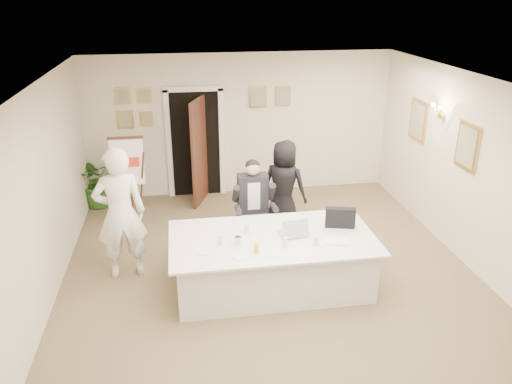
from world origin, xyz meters
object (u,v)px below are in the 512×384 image
Objects in this scene: standing_woman at (284,186)px; potted_palm at (98,179)px; paper_stack at (337,242)px; steel_jug at (238,241)px; seated_man at (253,204)px; laptop at (293,225)px; laptop_bag at (340,218)px; flip_chart at (130,186)px; standing_man at (120,214)px; oj_glass at (256,248)px; conference_table at (272,261)px.

standing_woman is 1.50× the size of potted_palm.
steel_jug is at bearing 173.03° from paper_stack.
seated_man is 3.91× the size of laptop.
laptop_bag is 3.78× the size of steel_jug.
laptop is at bearing -44.08° from flip_chart.
standing_man is 6.97× the size of paper_stack.
seated_man is at bearing 76.25° from standing_woman.
oj_glass is (-0.82, -2.17, 0.04)m from standing_woman.
standing_woman reaches higher than steel_jug.
flip_chart is (-1.99, 1.14, -0.00)m from seated_man.
potted_palm is 5.10m from paper_stack.
steel_jug is at bearing -56.70° from potted_palm.
seated_man reaches higher than laptop.
steel_jug is (-1.49, -0.29, -0.09)m from laptop_bag.
laptop is at bearing -47.04° from potted_palm.
paper_stack is 2.16× the size of oj_glass.
seated_man is 3.44m from potted_palm.
seated_man is 1.41× the size of potted_palm.
oj_glass is (-1.29, -0.55, -0.08)m from laptop_bag.
conference_table is 7.31× the size of laptop.
conference_table is at bearing 14.91° from steel_jug.
conference_table is 1.75× the size of standing_woman.
standing_woman reaches higher than laptop_bag.
oj_glass is (2.48, -3.73, 0.31)m from potted_palm.
flip_chart is at bearing 144.66° from seated_man.
conference_table is 4.33m from potted_palm.
standing_man is 3.02m from paper_stack.
laptop is 1.36× the size of paper_stack.
conference_table is 1.25m from seated_man.
steel_jug is at bearing -165.09° from conference_table.
standing_man reaches higher than flip_chart.
steel_jug is at bearing -154.80° from laptop_bag.
oj_glass is at bearing -56.90° from flip_chart.
paper_stack reaches higher than conference_table.
conference_table is at bearing 160.43° from paper_stack.
oj_glass is at bearing -142.42° from laptop_bag.
laptop_bag is 3.20× the size of oj_glass.
steel_jug is at bearing 127.41° from oj_glass.
standing_woman is at bearing 97.77° from paper_stack.
laptop_bag reaches higher than oj_glass.
steel_jug is at bearing 144.34° from standing_man.
steel_jug is (-0.79, -0.18, -0.08)m from laptop.
conference_table is 1.14m from laptop_bag.
paper_stack is (2.87, -0.92, -0.19)m from standing_man.
oj_glass is (-0.20, -1.59, 0.09)m from seated_man.
oj_glass is at bearing -52.59° from steel_jug.
laptop is at bearing 12.71° from steel_jug.
paper_stack is 1.32m from steel_jug.
paper_stack is 2.55× the size of steel_jug.
standing_man is at bearing 56.82° from standing_woman.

